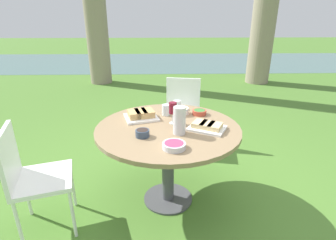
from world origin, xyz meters
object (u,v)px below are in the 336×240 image
dining_table (168,138)px  wine_glass (173,109)px  water_pitcher (179,120)px  chair_near_left (182,108)px  chair_near_right (30,173)px

dining_table → wine_glass: wine_glass is taller
wine_glass → water_pitcher: bearing=-78.6°
dining_table → chair_near_left: size_ratio=1.38×
chair_near_left → water_pitcher: bearing=-95.8°
chair_near_right → chair_near_left: bearing=49.1°
dining_table → chair_near_right: bearing=-162.9°
water_pitcher → chair_near_right: bearing=-171.0°
chair_near_right → water_pitcher: (1.14, 0.18, 0.34)m
chair_near_left → chair_near_right: bearing=-130.9°
dining_table → wine_glass: (0.04, 0.07, 0.24)m
chair_near_right → water_pitcher: water_pitcher is taller
chair_near_right → water_pitcher: 1.20m
dining_table → water_pitcher: water_pitcher is taller
chair_near_left → chair_near_right: (-1.27, -1.47, 0.00)m
chair_near_left → water_pitcher: water_pitcher is taller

